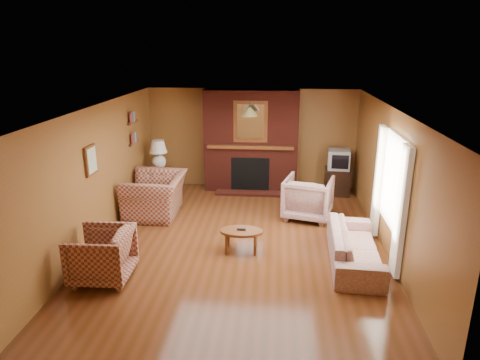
# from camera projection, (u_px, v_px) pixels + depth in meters

# --- Properties ---
(floor) EXTENTS (6.50, 6.50, 0.00)m
(floor) POSITION_uv_depth(u_px,v_px,m) (240.00, 243.00, 7.65)
(floor) COLOR #4F2A11
(floor) RESTS_ON ground
(ceiling) EXTENTS (6.50, 6.50, 0.00)m
(ceiling) POSITION_uv_depth(u_px,v_px,m) (240.00, 108.00, 6.92)
(ceiling) COLOR white
(ceiling) RESTS_ON wall_back
(wall_back) EXTENTS (6.50, 0.00, 6.50)m
(wall_back) POSITION_uv_depth(u_px,v_px,m) (252.00, 139.00, 10.37)
(wall_back) COLOR #93592D
(wall_back) RESTS_ON floor
(wall_front) EXTENTS (6.50, 0.00, 6.50)m
(wall_front) POSITION_uv_depth(u_px,v_px,m) (212.00, 278.00, 4.20)
(wall_front) COLOR #93592D
(wall_front) RESTS_ON floor
(wall_left) EXTENTS (0.00, 6.50, 6.50)m
(wall_left) POSITION_uv_depth(u_px,v_px,m) (98.00, 175.00, 7.49)
(wall_left) COLOR #93592D
(wall_left) RESTS_ON floor
(wall_right) EXTENTS (0.00, 6.50, 6.50)m
(wall_right) POSITION_uv_depth(u_px,v_px,m) (390.00, 183.00, 7.08)
(wall_right) COLOR #93592D
(wall_right) RESTS_ON floor
(fireplace) EXTENTS (2.20, 0.82, 2.40)m
(fireplace) POSITION_uv_depth(u_px,v_px,m) (251.00, 142.00, 10.12)
(fireplace) COLOR #521A12
(fireplace) RESTS_ON floor
(window_right) EXTENTS (0.10, 1.85, 2.00)m
(window_right) POSITION_uv_depth(u_px,v_px,m) (390.00, 191.00, 6.92)
(window_right) COLOR beige
(window_right) RESTS_ON wall_right
(bookshelf) EXTENTS (0.09, 0.55, 0.71)m
(bookshelf) POSITION_uv_depth(u_px,v_px,m) (134.00, 129.00, 9.15)
(bookshelf) COLOR brown
(bookshelf) RESTS_ON wall_left
(botanical_print) EXTENTS (0.05, 0.40, 0.50)m
(botanical_print) POSITION_uv_depth(u_px,v_px,m) (91.00, 160.00, 7.10)
(botanical_print) COLOR brown
(botanical_print) RESTS_ON wall_left
(pendant_light) EXTENTS (0.36, 0.36, 0.48)m
(pendant_light) POSITION_uv_depth(u_px,v_px,m) (249.00, 112.00, 9.23)
(pendant_light) COLOR black
(pendant_light) RESTS_ON ceiling
(plaid_loveseat) EXTENTS (1.15, 1.31, 0.84)m
(plaid_loveseat) POSITION_uv_depth(u_px,v_px,m) (156.00, 195.00, 8.80)
(plaid_loveseat) COLOR maroon
(plaid_loveseat) RESTS_ON floor
(plaid_armchair) EXTENTS (0.89, 0.87, 0.79)m
(plaid_armchair) POSITION_uv_depth(u_px,v_px,m) (102.00, 255.00, 6.36)
(plaid_armchair) COLOR maroon
(plaid_armchair) RESTS_ON floor
(floral_sofa) EXTENTS (0.86, 1.97, 0.57)m
(floral_sofa) POSITION_uv_depth(u_px,v_px,m) (354.00, 246.00, 6.89)
(floral_sofa) COLOR #BCB592
(floral_sofa) RESTS_ON floor
(floral_armchair) EXTENTS (1.12, 1.14, 0.85)m
(floral_armchair) POSITION_uv_depth(u_px,v_px,m) (308.00, 198.00, 8.65)
(floral_armchair) COLOR #BCB592
(floral_armchair) RESTS_ON floor
(coffee_table) EXTENTS (0.72, 0.45, 0.41)m
(coffee_table) POSITION_uv_depth(u_px,v_px,m) (241.00, 233.00, 7.24)
(coffee_table) COLOR brown
(coffee_table) RESTS_ON floor
(side_table) EXTENTS (0.49, 0.49, 0.63)m
(side_table) POSITION_uv_depth(u_px,v_px,m) (160.00, 181.00, 10.05)
(side_table) COLOR brown
(side_table) RESTS_ON floor
(table_lamp) EXTENTS (0.40, 0.40, 0.66)m
(table_lamp) POSITION_uv_depth(u_px,v_px,m) (159.00, 153.00, 9.85)
(table_lamp) COLOR silver
(table_lamp) RESTS_ON side_table
(tv_stand) EXTENTS (0.60, 0.55, 0.62)m
(tv_stand) POSITION_uv_depth(u_px,v_px,m) (337.00, 181.00, 10.04)
(tv_stand) COLOR black
(tv_stand) RESTS_ON floor
(crt_tv) EXTENTS (0.52, 0.52, 0.45)m
(crt_tv) POSITION_uv_depth(u_px,v_px,m) (339.00, 159.00, 9.88)
(crt_tv) COLOR #9EA0A5
(crt_tv) RESTS_ON tv_stand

